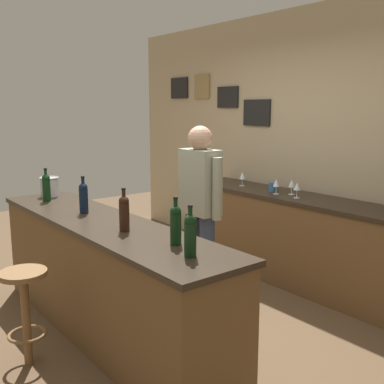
% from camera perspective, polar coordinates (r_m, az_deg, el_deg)
% --- Properties ---
extents(ground_plane, '(10.00, 10.00, 0.00)m').
position_cam_1_polar(ground_plane, '(4.07, -5.37, -15.40)').
color(ground_plane, brown).
extents(back_wall, '(6.00, 0.09, 2.80)m').
position_cam_1_polar(back_wall, '(5.05, 14.27, 6.11)').
color(back_wall, tan).
rests_on(back_wall, ground_plane).
extents(bar_counter, '(2.79, 0.60, 0.92)m').
position_cam_1_polar(bar_counter, '(3.70, -10.77, -10.46)').
color(bar_counter, brown).
rests_on(bar_counter, ground_plane).
extents(side_counter, '(3.17, 0.56, 0.90)m').
position_cam_1_polar(side_counter, '(4.70, 14.57, -6.19)').
color(side_counter, brown).
rests_on(side_counter, ground_plane).
extents(bartender, '(0.52, 0.21, 1.62)m').
position_cam_1_polar(bartender, '(3.98, 1.00, -1.64)').
color(bartender, '#384766').
rests_on(bartender, ground_plane).
extents(bar_stool, '(0.32, 0.32, 0.68)m').
position_cam_1_polar(bar_stool, '(3.43, -20.02, -12.67)').
color(bar_stool, brown).
rests_on(bar_stool, ground_plane).
extents(wine_bottle_a, '(0.07, 0.07, 0.31)m').
position_cam_1_polar(wine_bottle_a, '(4.42, -17.62, 0.67)').
color(wine_bottle_a, black).
rests_on(wine_bottle_a, bar_counter).
extents(wine_bottle_b, '(0.07, 0.07, 0.31)m').
position_cam_1_polar(wine_bottle_b, '(3.83, -13.31, -0.57)').
color(wine_bottle_b, black).
rests_on(wine_bottle_b, bar_counter).
extents(wine_bottle_c, '(0.07, 0.07, 0.31)m').
position_cam_1_polar(wine_bottle_c, '(3.22, -8.42, -2.47)').
color(wine_bottle_c, black).
rests_on(wine_bottle_c, bar_counter).
extents(wine_bottle_d, '(0.07, 0.07, 0.31)m').
position_cam_1_polar(wine_bottle_d, '(2.88, -2.04, -3.90)').
color(wine_bottle_d, black).
rests_on(wine_bottle_d, bar_counter).
extents(wine_bottle_e, '(0.07, 0.07, 0.31)m').
position_cam_1_polar(wine_bottle_e, '(2.65, -0.22, -5.19)').
color(wine_bottle_e, black).
rests_on(wine_bottle_e, bar_counter).
extents(ice_bucket, '(0.19, 0.19, 0.19)m').
position_cam_1_polar(ice_bucket, '(4.66, -17.27, 0.70)').
color(ice_bucket, '#B7BABF').
rests_on(ice_bucket, bar_counter).
extents(wine_glass_a, '(0.07, 0.07, 0.16)m').
position_cam_1_polar(wine_glass_a, '(5.18, 6.26, 1.96)').
color(wine_glass_a, silver).
rests_on(wine_glass_a, side_counter).
extents(wine_glass_b, '(0.07, 0.07, 0.16)m').
position_cam_1_polar(wine_glass_b, '(4.74, 10.41, 1.05)').
color(wine_glass_b, silver).
rests_on(wine_glass_b, side_counter).
extents(wine_glass_c, '(0.07, 0.07, 0.16)m').
position_cam_1_polar(wine_glass_c, '(4.75, 12.27, 1.00)').
color(wine_glass_c, silver).
rests_on(wine_glass_c, side_counter).
extents(wine_glass_d, '(0.07, 0.07, 0.16)m').
position_cam_1_polar(wine_glass_d, '(4.57, 12.90, 0.62)').
color(wine_glass_d, silver).
rests_on(wine_glass_d, side_counter).
extents(coffee_mug, '(0.12, 0.08, 0.09)m').
position_cam_1_polar(coffee_mug, '(4.89, 9.99, 0.62)').
color(coffee_mug, '#336699').
rests_on(coffee_mug, side_counter).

